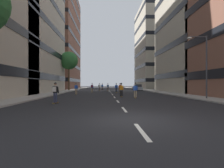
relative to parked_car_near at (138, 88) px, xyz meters
name	(u,v)px	position (x,y,z in m)	size (l,w,h in m)	color
ground_plane	(110,92)	(-7.06, -5.51, -0.70)	(171.14, 171.14, 0.00)	black
sidewalk_left	(68,91)	(-16.72, -1.94, -0.63)	(2.78, 78.44, 0.14)	#9E9991
sidewalk_right	(150,90)	(2.59, -1.94, -0.63)	(2.78, 78.44, 0.14)	#9E9991
lane_markings	(110,91)	(-7.06, -3.53, -0.70)	(0.16, 67.20, 0.01)	silver
building_left_mid	(4,2)	(-27.00, -9.32, 16.23)	(17.90, 20.55, 33.67)	#BCB29E
building_left_far	(49,40)	(-27.00, 16.94, 16.09)	(17.90, 24.00, 33.40)	brown
building_right_mid	(211,37)	(12.87, -9.32, 10.24)	(17.90, 16.14, 21.70)	#B2A893
building_right_far	(164,48)	(12.87, 16.94, 13.46)	(17.90, 18.38, 28.15)	#B2A893
parked_car_near	(138,88)	(0.00, 0.00, 0.00)	(1.82, 4.40, 1.52)	#B2B7BF
street_tree_near	(69,61)	(-16.72, -0.98, 6.48)	(4.26, 4.26, 9.21)	#4C3823
streetlamp_right	(203,60)	(1.94, -24.69, 3.44)	(2.13, 0.30, 6.50)	#3F3F44
skater_0	(116,87)	(-5.97, -9.32, 0.29)	(0.56, 0.92, 1.78)	brown
skater_1	(108,87)	(-7.46, -2.96, 0.32)	(0.55, 0.91, 1.78)	brown
skater_2	(92,87)	(-10.76, -7.59, 0.32)	(0.55, 0.92, 1.78)	brown
skater_3	(76,88)	(-12.78, -14.68, 0.29)	(0.54, 0.91, 1.78)	brown
skater_4	(120,87)	(-5.39, -10.79, 0.32)	(0.55, 0.91, 1.78)	brown
skater_5	(99,87)	(-9.44, -1.34, 0.29)	(0.57, 0.92, 1.78)	brown
skater_6	(121,89)	(-6.16, -20.47, 0.29)	(0.54, 0.91, 1.78)	brown
skater_7	(55,91)	(-12.40, -27.55, 0.32)	(0.56, 0.92, 1.78)	brown
skater_8	(102,86)	(-8.81, 3.43, 0.32)	(0.57, 0.92, 1.78)	brown
skater_9	(135,90)	(-4.70, -22.26, 0.29)	(0.56, 0.92, 1.78)	brown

